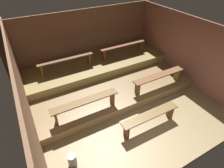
# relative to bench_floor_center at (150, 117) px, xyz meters

# --- Properties ---
(ground) EXTENTS (6.21, 5.74, 0.08)m
(ground) POSITION_rel_bench_floor_center_xyz_m (-0.13, 1.50, -0.40)
(ground) COLOR #907A51
(wall_back) EXTENTS (6.21, 0.06, 2.36)m
(wall_back) POSITION_rel_bench_floor_center_xyz_m (-0.13, 4.00, 0.82)
(wall_back) COLOR brown
(wall_back) RESTS_ON ground
(wall_left) EXTENTS (0.06, 5.74, 2.36)m
(wall_left) POSITION_rel_bench_floor_center_xyz_m (-2.87, 1.50, 0.82)
(wall_left) COLOR #8D6043
(wall_left) RESTS_ON ground
(wall_right) EXTENTS (0.06, 5.74, 2.36)m
(wall_right) POSITION_rel_bench_floor_center_xyz_m (2.60, 1.50, 0.82)
(wall_right) COLOR #975D4E
(wall_right) RESTS_ON ground
(platform_lower) EXTENTS (5.41, 3.25, 0.29)m
(platform_lower) POSITION_rel_bench_floor_center_xyz_m (-0.13, 2.35, -0.22)
(platform_lower) COLOR olive
(platform_lower) RESTS_ON ground
(platform_middle) EXTENTS (5.41, 1.65, 0.29)m
(platform_middle) POSITION_rel_bench_floor_center_xyz_m (-0.13, 3.15, 0.06)
(platform_middle) COLOR #998249
(platform_middle) RESTS_ON platform_lower
(bench_floor_center) EXTENTS (1.77, 0.28, 0.46)m
(bench_floor_center) POSITION_rel_bench_floor_center_xyz_m (0.00, 0.00, 0.00)
(bench_floor_center) COLOR brown
(bench_floor_center) RESTS_ON ground
(bench_lower_left) EXTENTS (1.95, 0.28, 0.46)m
(bench_lower_left) POSITION_rel_bench_floor_center_xyz_m (-1.45, 1.09, 0.29)
(bench_lower_left) COLOR brown
(bench_lower_left) RESTS_ON platform_lower
(bench_lower_right) EXTENTS (1.95, 0.28, 0.46)m
(bench_lower_right) POSITION_rel_bench_floor_center_xyz_m (1.18, 1.09, 0.29)
(bench_lower_right) COLOR brown
(bench_lower_right) RESTS_ON platform_lower
(bench_middle_left) EXTENTS (1.98, 0.28, 0.46)m
(bench_middle_left) POSITION_rel_bench_floor_center_xyz_m (-1.30, 3.18, 0.58)
(bench_middle_left) COLOR brown
(bench_middle_left) RESTS_ON platform_middle
(bench_middle_right) EXTENTS (1.98, 0.28, 0.46)m
(bench_middle_right) POSITION_rel_bench_floor_center_xyz_m (1.04, 3.18, 0.58)
(bench_middle_right) COLOR brown
(bench_middle_right) RESTS_ON platform_middle
(pail_floor) EXTENTS (0.20, 0.20, 0.32)m
(pail_floor) POSITION_rel_bench_floor_center_xyz_m (-2.29, -0.06, -0.20)
(pail_floor) COLOR gray
(pail_floor) RESTS_ON ground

